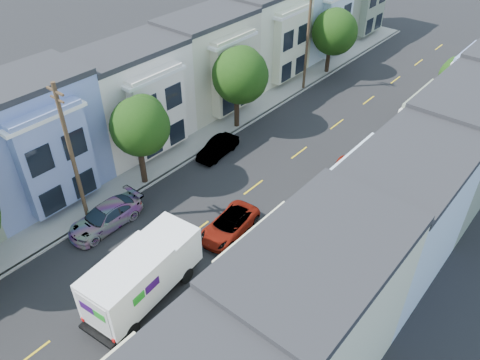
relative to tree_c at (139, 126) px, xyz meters
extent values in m
plane|color=black|center=(6.30, -7.25, -4.97)|extent=(160.00, 160.00, 0.00)
cube|color=black|center=(6.30, 7.75, -4.96)|extent=(12.00, 70.00, 0.02)
cube|color=gray|center=(0.25, 7.75, -4.90)|extent=(0.30, 70.00, 0.15)
cube|color=gray|center=(12.35, 7.75, -4.90)|extent=(0.30, 70.00, 0.15)
cube|color=gray|center=(-1.05, 7.75, -4.90)|extent=(2.60, 70.00, 0.15)
cube|color=gray|center=(13.65, 7.75, -4.90)|extent=(2.60, 70.00, 0.15)
cube|color=gold|center=(6.30, 7.75, -4.97)|extent=(0.12, 70.00, 0.01)
cube|color=silver|center=(-4.85, 7.75, -4.97)|extent=(5.00, 70.00, 8.50)
cube|color=silver|center=(17.45, 7.75, -4.97)|extent=(5.00, 70.00, 8.50)
cylinder|color=black|center=(-0.30, 0.00, -3.19)|extent=(0.44, 0.44, 3.56)
sphere|color=#285312|center=(0.00, 0.00, 0.03)|extent=(4.13, 4.13, 4.13)
cylinder|color=black|center=(-0.30, 10.65, -3.29)|extent=(0.44, 0.44, 3.36)
sphere|color=#285312|center=(0.00, 10.65, 0.04)|extent=(4.70, 4.70, 4.70)
cylinder|color=black|center=(-0.30, 25.71, -3.52)|extent=(0.44, 0.44, 2.90)
sphere|color=#285312|center=(0.00, 25.71, -0.43)|extent=(4.70, 4.70, 4.70)
cylinder|color=black|center=(12.90, 24.09, -3.43)|extent=(0.44, 0.44, 3.08)
sphere|color=#285312|center=(13.20, 24.09, -0.81)|extent=(3.10, 3.10, 3.10)
cylinder|color=#42301E|center=(0.00, -5.25, 0.03)|extent=(0.26, 0.26, 10.00)
cube|color=#42301E|center=(0.00, -5.25, 4.63)|extent=(1.60, 0.12, 0.12)
cylinder|color=#42301E|center=(0.00, 20.75, 0.03)|extent=(0.26, 0.26, 10.00)
cube|color=white|center=(7.91, -8.02, -2.90)|extent=(2.66, 4.76, 2.60)
cube|color=white|center=(7.91, -4.54, -3.01)|extent=(2.66, 2.22, 2.40)
cube|color=black|center=(7.91, -7.03, -4.34)|extent=(2.45, 6.84, 0.27)
cube|color=#2D0A51|center=(7.52, -10.41, -2.59)|extent=(1.00, 0.04, 0.49)
cube|color=#198C1E|center=(8.41, -10.41, -2.59)|extent=(0.78, 0.04, 0.49)
cylinder|color=black|center=(6.71, -9.33, -4.47)|extent=(0.31, 1.00, 1.00)
cylinder|color=black|center=(9.10, -9.33, -4.47)|extent=(0.31, 1.00, 1.00)
cylinder|color=black|center=(6.71, -4.87, -4.47)|extent=(0.31, 1.00, 1.00)
cylinder|color=black|center=(9.10, -4.87, -4.47)|extent=(0.31, 1.00, 1.00)
imported|color=black|center=(8.09, -0.03, -4.32)|extent=(2.63, 4.88, 1.30)
imported|color=#A9ADB4|center=(1.40, -4.76, -4.21)|extent=(2.14, 5.09, 1.53)
imported|color=#390910|center=(1.40, 6.28, -4.30)|extent=(1.80, 4.15, 1.34)
imported|color=#B1B1BE|center=(11.20, -7.44, -4.36)|extent=(1.86, 4.13, 1.22)
imported|color=black|center=(11.20, 9.03, -4.22)|extent=(2.97, 5.58, 1.49)
imported|color=black|center=(11.20, 21.20, -4.26)|extent=(1.89, 4.41, 1.43)
camera|label=1|loc=(23.02, -16.77, 16.30)|focal=35.00mm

